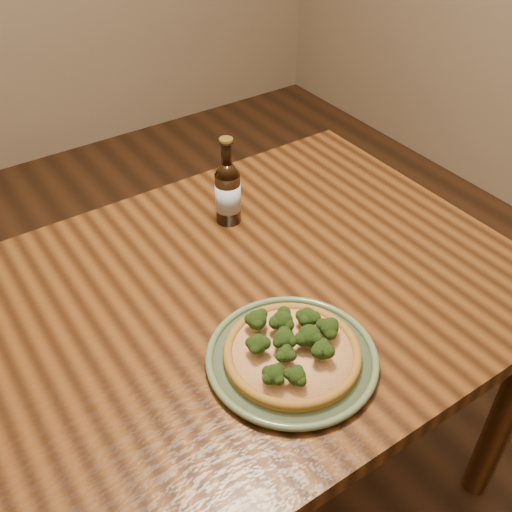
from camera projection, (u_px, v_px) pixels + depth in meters
table at (165, 358)px, 1.23m from camera, size 1.60×0.90×0.75m
plate at (292, 358)px, 1.10m from camera, size 0.32×0.32×0.02m
pizza at (292, 350)px, 1.09m from camera, size 0.25×0.25×0.07m
beer_bottle at (228, 192)px, 1.40m from camera, size 0.06×0.06×0.22m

